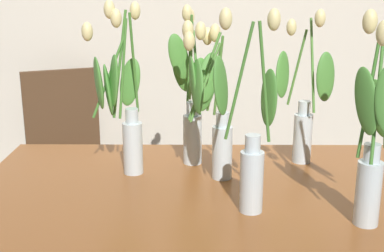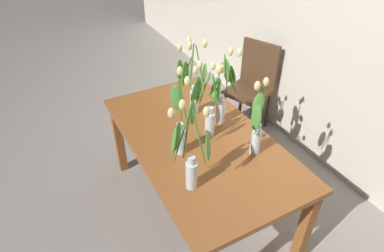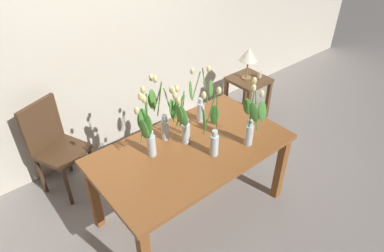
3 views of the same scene
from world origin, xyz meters
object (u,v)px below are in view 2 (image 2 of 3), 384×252
Objects in this scene: tulip_vase_4 at (192,84)px; dining_table at (198,147)px; tulip_vase_5 at (256,130)px; dining_chair at (253,83)px; tulip_vase_0 at (181,127)px; tulip_vase_3 at (208,105)px; tulip_vase_2 at (223,96)px; tulip_vase_1 at (190,158)px.

dining_table is at bearing -20.29° from tulip_vase_4.
dining_chair is (-1.08, 0.83, -0.40)m from tulip_vase_5.
tulip_vase_0 is at bearing -55.58° from dining_chair.
tulip_vase_3 is (-0.10, 0.25, 0.03)m from tulip_vase_0.
tulip_vase_3 is 0.30m from tulip_vase_4.
tulip_vase_4 reaches higher than tulip_vase_2.
tulip_vase_1 is 0.52m from tulip_vase_5.
tulip_vase_0 is 0.49m from tulip_vase_4.
tulip_vase_0 reaches higher than dining_table.
tulip_vase_0 is 0.62× the size of dining_chair.
tulip_vase_2 reaches higher than dining_table.
tulip_vase_3 is at bearing -52.79° from dining_chair.
tulip_vase_1 reaches higher than tulip_vase_0.
dining_table is 1.72× the size of dining_chair.
dining_chair is at bearing 127.21° from tulip_vase_3.
dining_table is 0.56m from tulip_vase_1.
dining_chair is (-0.77, 1.07, -0.12)m from dining_table.
tulip_vase_4 is (-0.40, 0.29, 0.04)m from tulip_vase_0.
tulip_vase_2 reaches higher than tulip_vase_3.
tulip_vase_4 is at bearing 159.71° from dining_table.
tulip_vase_0 is (0.07, -0.17, 0.28)m from dining_table.
tulip_vase_0 reaches higher than tulip_vase_5.
tulip_vase_3 is at bearing -6.02° from tulip_vase_4.
dining_table is at bearing -141.45° from tulip_vase_5.
tulip_vase_5 is 0.60× the size of dining_chair.
tulip_vase_4 is at bearing 173.98° from tulip_vase_3.
tulip_vase_1 is at bearing -29.00° from tulip_vase_4.
tulip_vase_5 reaches higher than dining_chair.
dining_table is 0.34m from tulip_vase_0.
tulip_vase_5 is at bearing 98.50° from tulip_vase_1.
tulip_vase_2 is 0.61× the size of dining_chair.
tulip_vase_1 is at bearing -35.39° from dining_table.
tulip_vase_4 reaches higher than dining_chair.
dining_table is 2.88× the size of tulip_vase_5.
tulip_vase_1 is (0.38, -0.27, 0.31)m from dining_table.
tulip_vase_4 reaches higher than dining_table.
tulip_vase_0 is at bearing -66.27° from dining_table.
dining_table is 2.72× the size of tulip_vase_4.
tulip_vase_0 is at bearing -67.70° from tulip_vase_2.
tulip_vase_5 is (0.63, 0.12, -0.05)m from tulip_vase_4.
tulip_vase_0 is 0.47m from tulip_vase_5.
dining_chair is at bearing 124.42° from tulip_vase_0.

